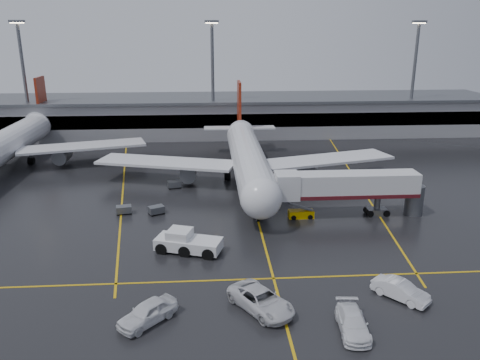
{
  "coord_description": "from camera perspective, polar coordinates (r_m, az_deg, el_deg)",
  "views": [
    {
      "loc": [
        -6.19,
        -63.95,
        23.75
      ],
      "look_at": [
        -2.0,
        -2.0,
        4.0
      ],
      "focal_mm": 35.7,
      "sensor_mm": 36.0,
      "label": 1
    }
  ],
  "objects": [
    {
      "name": "apron_line_centre",
      "position": [
        68.49,
        1.56,
        -2.64
      ],
      "size": [
        0.25,
        90.0,
        0.02
      ],
      "primitive_type": "cube",
      "color": "gold",
      "rests_on": "ground"
    },
    {
      "name": "service_van_b",
      "position": [
        41.73,
        13.31,
        -16.25
      ],
      "size": [
        2.7,
        5.71,
        1.61
      ],
      "primitive_type": "imported",
      "rotation": [
        0.0,
        0.0,
        -0.08
      ],
      "color": "white",
      "rests_on": "ground"
    },
    {
      "name": "apron_line_right",
      "position": [
        81.34,
        13.61,
        0.17
      ],
      "size": [
        7.57,
        69.64,
        0.02
      ],
      "primitive_type": "cube",
      "rotation": [
        0.0,
        0.0,
        -0.1
      ],
      "color": "gold",
      "rests_on": "ground"
    },
    {
      "name": "belt_loader",
      "position": [
        63.32,
        7.3,
        -4.03
      ],
      "size": [
        3.31,
        1.59,
        2.08
      ],
      "color": "#E1AC03",
      "rests_on": "ground"
    },
    {
      "name": "terminal",
      "position": [
        113.72,
        -0.7,
        7.81
      ],
      "size": [
        122.0,
        19.0,
        8.6
      ],
      "color": "gray",
      "rests_on": "ground"
    },
    {
      "name": "service_van_d",
      "position": [
        42.39,
        -10.99,
        -15.28
      ],
      "size": [
        5.42,
        5.49,
        1.87
      ],
      "primitive_type": "imported",
      "rotation": [
        0.0,
        0.0,
        -0.77
      ],
      "color": "silver",
      "rests_on": "ground"
    },
    {
      "name": "service_van_c",
      "position": [
        47.22,
        18.63,
        -12.37
      ],
      "size": [
        4.83,
        5.14,
        1.73
      ],
      "primitive_type": "imported",
      "rotation": [
        0.0,
        0.0,
        0.72
      ],
      "color": "silver",
      "rests_on": "ground"
    },
    {
      "name": "apron_line_stop",
      "position": [
        48.59,
        4.03,
        -11.65
      ],
      "size": [
        60.0,
        0.25,
        0.02
      ],
      "primitive_type": "cube",
      "color": "gold",
      "rests_on": "ground"
    },
    {
      "name": "light_mast_left",
      "position": [
        113.21,
        -24.42,
        11.42
      ],
      "size": [
        3.0,
        1.2,
        25.45
      ],
      "color": "#595B60",
      "rests_on": "ground"
    },
    {
      "name": "baggage_cart_a",
      "position": [
        64.89,
        -9.96,
        -3.51
      ],
      "size": [
        2.37,
        2.08,
        1.12
      ],
      "color": "#595B60",
      "rests_on": "ground"
    },
    {
      "name": "apron_line_left",
      "position": [
        78.88,
        -13.77,
        -0.39
      ],
      "size": [
        9.99,
        69.35,
        0.02
      ],
      "primitive_type": "cube",
      "rotation": [
        0.0,
        0.0,
        0.14
      ],
      "color": "gold",
      "rests_on": "ground"
    },
    {
      "name": "ground",
      "position": [
        68.49,
        1.56,
        -2.65
      ],
      "size": [
        220.0,
        220.0,
        0.0
      ],
      "primitive_type": "plane",
      "color": "black",
      "rests_on": "ground"
    },
    {
      "name": "second_airliner",
      "position": [
        94.86,
        -26.02,
        3.96
      ],
      "size": [
        48.8,
        45.6,
        14.1
      ],
      "color": "silver",
      "rests_on": "ground"
    },
    {
      "name": "service_van_a",
      "position": [
        43.3,
        2.53,
        -14.16
      ],
      "size": [
        6.34,
        7.37,
        1.88
      ],
      "primitive_type": "imported",
      "rotation": [
        0.0,
        0.0,
        0.58
      ],
      "color": "silver",
      "rests_on": "ground"
    },
    {
      "name": "jet_bridge",
      "position": [
        63.85,
        12.77,
        -0.89
      ],
      "size": [
        19.9,
        3.4,
        6.05
      ],
      "color": "silver",
      "rests_on": "ground"
    },
    {
      "name": "pushback_tractor",
      "position": [
        53.8,
        -6.37,
        -7.45
      ],
      "size": [
        7.82,
        5.07,
        2.6
      ],
      "color": "silver",
      "rests_on": "ground"
    },
    {
      "name": "main_airliner",
      "position": [
        76.44,
        0.9,
        2.83
      ],
      "size": [
        48.8,
        45.6,
        14.1
      ],
      "color": "silver",
      "rests_on": "ground"
    },
    {
      "name": "baggage_cart_c",
      "position": [
        74.98,
        -7.83,
        -0.49
      ],
      "size": [
        2.27,
        1.77,
        1.12
      ],
      "color": "#595B60",
      "rests_on": "ground"
    },
    {
      "name": "light_mast_right",
      "position": [
        115.95,
        20.08,
        12.02
      ],
      "size": [
        3.0,
        1.2,
        25.45
      ],
      "color": "#595B60",
      "rests_on": "ground"
    },
    {
      "name": "light_mast_mid",
      "position": [
        106.36,
        -3.29,
        12.61
      ],
      "size": [
        3.0,
        1.2,
        25.45
      ],
      "color": "#595B60",
      "rests_on": "ground"
    },
    {
      "name": "baggage_cart_b",
      "position": [
        65.89,
        -13.71,
        -3.43
      ],
      "size": [
        2.2,
        1.64,
        1.12
      ],
      "color": "#595B60",
      "rests_on": "ground"
    }
  ]
}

